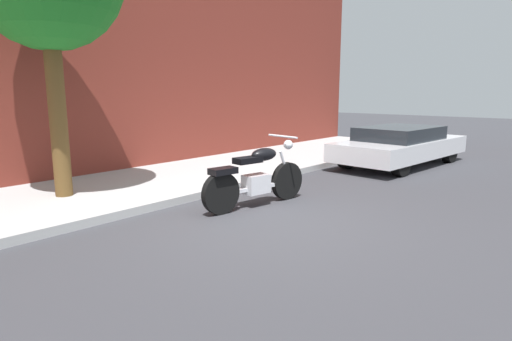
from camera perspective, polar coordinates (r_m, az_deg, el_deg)
name	(u,v)px	position (r m, az deg, el deg)	size (l,w,h in m)	color
ground_plane	(260,220)	(6.61, 0.53, -6.61)	(60.00, 60.00, 0.00)	#38383D
sidewalk	(139,186)	(8.93, -15.30, -1.98)	(20.87, 3.12, 0.14)	#ADADAD
motorcycle	(256,178)	(7.29, -0.03, -1.06)	(2.15, 0.73, 1.18)	black
parked_car_white	(400,145)	(11.93, 18.61, 3.27)	(4.51, 2.07, 1.03)	black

